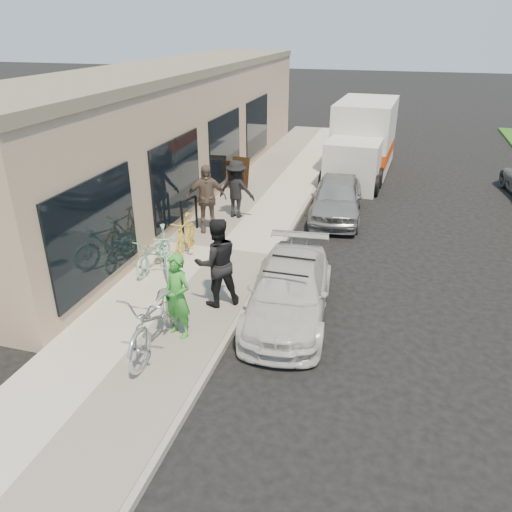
# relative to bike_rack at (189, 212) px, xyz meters

# --- Properties ---
(ground) EXTENTS (120.00, 120.00, 0.00)m
(ground) POSITION_rel_bike_rack_xyz_m (3.11, -3.84, -0.74)
(ground) COLOR black
(ground) RESTS_ON ground
(sidewalk) EXTENTS (3.00, 34.00, 0.15)m
(sidewalk) POSITION_rel_bike_rack_xyz_m (1.11, -0.84, -0.67)
(sidewalk) COLOR beige
(sidewalk) RESTS_ON ground
(curb) EXTENTS (0.12, 34.00, 0.13)m
(curb) POSITION_rel_bike_rack_xyz_m (2.66, -0.84, -0.68)
(curb) COLOR gray
(curb) RESTS_ON ground
(storefront) EXTENTS (3.60, 20.00, 4.22)m
(storefront) POSITION_rel_bike_rack_xyz_m (-2.14, 4.15, 1.38)
(storefront) COLOR tan
(storefront) RESTS_ON ground
(bike_rack) EXTENTS (0.23, 0.68, 0.98)m
(bike_rack) POSITION_rel_bike_rack_xyz_m (0.00, 0.00, 0.00)
(bike_rack) COLOR black
(bike_rack) RESTS_ON sidewalk
(sandwich_board) EXTENTS (0.71, 0.72, 1.06)m
(sandwich_board) POSITION_rel_bike_rack_xyz_m (0.06, 4.16, -0.05)
(sandwich_board) COLOR black
(sandwich_board) RESTS_ON sidewalk
(sedan_white) EXTENTS (1.92, 4.00, 1.16)m
(sedan_white) POSITION_rel_bike_rack_xyz_m (3.55, -3.29, -0.18)
(sedan_white) COLOR silver
(sedan_white) RESTS_ON ground
(sedan_silver) EXTENTS (1.73, 3.78, 1.25)m
(sedan_silver) POSITION_rel_bike_rack_xyz_m (3.70, 2.68, -0.11)
(sedan_silver) COLOR gray
(sedan_silver) RESTS_ON ground
(moving_truck) EXTENTS (2.37, 5.69, 2.75)m
(moving_truck) POSITION_rel_bike_rack_xyz_m (3.95, 7.87, 0.48)
(moving_truck) COLOR silver
(moving_truck) RESTS_ON ground
(tandem_bike) EXTENTS (0.93, 2.37, 1.23)m
(tandem_bike) POSITION_rel_bike_rack_xyz_m (1.59, -5.16, 0.02)
(tandem_bike) COLOR silver
(tandem_bike) RESTS_ON sidewalk
(woman_rider) EXTENTS (0.70, 0.58, 1.63)m
(woman_rider) POSITION_rel_bike_rack_xyz_m (1.79, -4.75, 0.22)
(woman_rider) COLOR green
(woman_rider) RESTS_ON sidewalk
(man_standing) EXTENTS (1.15, 1.10, 1.87)m
(man_standing) POSITION_rel_bike_rack_xyz_m (2.09, -3.47, 0.35)
(man_standing) COLOR black
(man_standing) RESTS_ON sidewalk
(cruiser_bike_a) EXTENTS (1.28, 1.78, 1.06)m
(cruiser_bike_a) POSITION_rel_bike_rack_xyz_m (0.41, -2.42, -0.06)
(cruiser_bike_a) COLOR #90D8BE
(cruiser_bike_a) RESTS_ON sidewalk
(cruiser_bike_b) EXTENTS (0.61, 1.58, 0.82)m
(cruiser_bike_b) POSITION_rel_bike_rack_xyz_m (0.10, -2.37, -0.18)
(cruiser_bike_b) COLOR #90D8BE
(cruiser_bike_b) RESTS_ON sidewalk
(cruiser_bike_c) EXTENTS (0.67, 1.73, 1.01)m
(cruiser_bike_c) POSITION_rel_bike_rack_xyz_m (0.50, -1.45, -0.09)
(cruiser_bike_c) COLOR gold
(cruiser_bike_c) RESTS_ON sidewalk
(bystander_a) EXTENTS (1.15, 0.72, 1.71)m
(bystander_a) POSITION_rel_bike_rack_xyz_m (0.88, 1.51, 0.26)
(bystander_a) COLOR black
(bystander_a) RESTS_ON sidewalk
(bystander_b) EXTENTS (1.20, 0.86, 1.89)m
(bystander_b) POSITION_rel_bike_rack_xyz_m (0.43, 0.21, 0.35)
(bystander_b) COLOR brown
(bystander_b) RESTS_ON sidewalk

